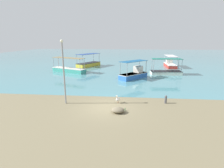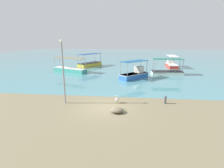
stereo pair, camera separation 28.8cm
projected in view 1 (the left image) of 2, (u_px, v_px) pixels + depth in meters
ground at (106, 107)px, 15.61m from camera, size 120.00×120.00×0.00m
harbor_water at (123, 56)px, 61.90m from camera, size 110.00×90.00×0.00m
fishing_boat_outer at (166, 71)px, 30.09m from camera, size 5.28×2.22×2.71m
fishing_boat_center at (134, 74)px, 27.04m from camera, size 4.59×4.75×2.71m
fishing_boat_far_left at (89, 64)px, 39.08m from camera, size 4.72×6.21×2.78m
fishing_boat_far_right at (69, 69)px, 32.17m from camera, size 6.91×4.15×2.65m
fishing_boat_near_left at (170, 64)px, 38.08m from camera, size 1.95×5.61×2.48m
pelican at (118, 99)px, 16.59m from camera, size 0.52×0.74×0.80m
lamp_post at (64, 69)px, 15.78m from camera, size 0.28×0.28×5.89m
mooring_bollard at (166, 99)px, 16.51m from camera, size 0.22×0.22×0.78m
net_pile at (118, 110)px, 14.43m from camera, size 1.08×0.92×0.44m
glass_bottle at (125, 109)px, 14.92m from camera, size 0.07×0.07×0.27m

